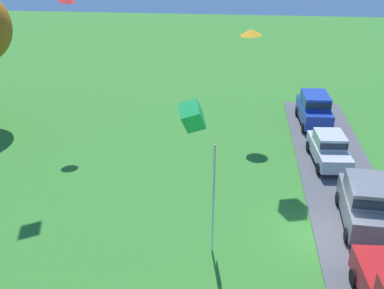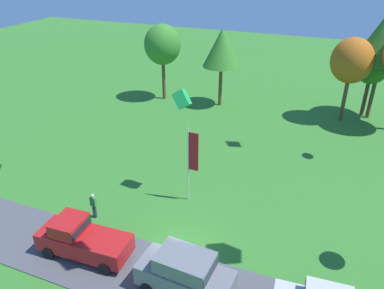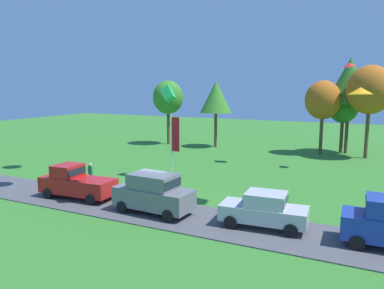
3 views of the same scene
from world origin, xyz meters
The scene contains 16 objects.
ground_plane centered at (0.00, 0.00, 0.00)m, with size 120.00×120.00×0.00m, color #337528.
pavement_strip centered at (0.00, -2.01, 0.03)m, with size 36.00×4.40×0.06m, color #4C4C51.
car_pickup_far_end centered at (-4.96, -1.92, 1.11)m, with size 5.09×2.26×2.14m.
car_suv_mid_row centered at (1.18, -2.21, 1.30)m, with size 4.70×2.26×2.28m.
car_sedan_near_entrance centered at (7.49, -1.61, 1.04)m, with size 4.51×2.20×1.84m.
person_on_lawn centered at (-6.20, 0.94, 0.88)m, with size 0.36×0.24×1.71m.
tree_center_back centered at (-11.18, 21.09, 5.87)m, with size 3.78×3.78×7.99m.
tree_left_of_center centered at (-4.93, 21.60, 6.00)m, with size 3.75×3.75×7.91m.
tree_far_left centered at (7.13, 22.14, 5.80)m, with size 3.74×3.74×7.89m.
tree_lone_near centered at (9.02, 24.25, 5.05)m, with size 3.26×3.26×6.88m.
tree_right_of_center centered at (9.54, 23.87, 7.84)m, with size 4.89×4.89×10.31m.
tree_far_right centered at (11.59, 21.71, 6.90)m, with size 4.44×4.44×9.37m.
flag_banner centered at (-1.32, 4.82, 3.31)m, with size 0.71×0.08×5.23m.
kite_delta_topmost centered at (10.01, 14.65, 9.05)m, with size 1.02×1.02×0.29m, color red.
kite_box_high_left centered at (-2.29, 5.63, 6.68)m, with size 0.72×0.72×1.01m, color green.
kite_delta_near_flag centered at (11.43, 3.33, 6.99)m, with size 1.37×1.37×0.41m, color orange.
Camera 3 is at (12.31, -19.78, 7.23)m, focal length 35.00 mm.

